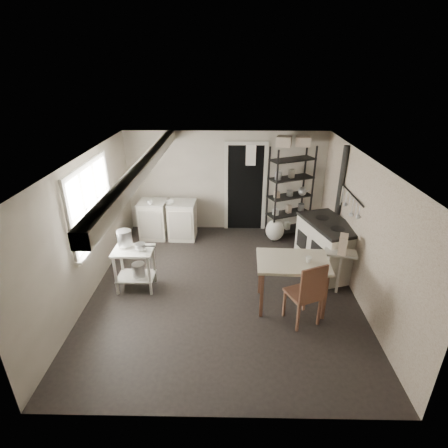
{
  "coord_description": "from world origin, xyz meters",
  "views": [
    {
      "loc": [
        0.1,
        -5.15,
        3.6
      ],
      "look_at": [
        0.0,
        0.3,
        1.1
      ],
      "focal_mm": 28.0,
      "sensor_mm": 36.0,
      "label": 1
    }
  ],
  "objects_px": {
    "base_cabinets": "(168,219)",
    "stockpot": "(125,238)",
    "shelf_rack": "(290,196)",
    "flour_sack": "(275,230)",
    "prep_table": "(135,268)",
    "work_table": "(291,285)",
    "chair": "(303,294)",
    "stove": "(326,249)"
  },
  "relations": [
    {
      "from": "base_cabinets",
      "to": "stockpot",
      "type": "bearing_deg",
      "value": -99.38
    },
    {
      "from": "shelf_rack",
      "to": "flour_sack",
      "type": "height_order",
      "value": "shelf_rack"
    },
    {
      "from": "prep_table",
      "to": "work_table",
      "type": "relative_size",
      "value": 0.69
    },
    {
      "from": "stockpot",
      "to": "chair",
      "type": "xyz_separation_m",
      "value": [
        2.87,
        -0.9,
        -0.45
      ]
    },
    {
      "from": "stockpot",
      "to": "stove",
      "type": "distance_m",
      "value": 3.67
    },
    {
      "from": "base_cabinets",
      "to": "stove",
      "type": "distance_m",
      "value": 3.46
    },
    {
      "from": "prep_table",
      "to": "shelf_rack",
      "type": "bearing_deg",
      "value": 36.4
    },
    {
      "from": "shelf_rack",
      "to": "stove",
      "type": "height_order",
      "value": "shelf_rack"
    },
    {
      "from": "stockpot",
      "to": "flour_sack",
      "type": "distance_m",
      "value": 3.38
    },
    {
      "from": "stove",
      "to": "flour_sack",
      "type": "distance_m",
      "value": 1.47
    },
    {
      "from": "stove",
      "to": "chair",
      "type": "height_order",
      "value": "chair"
    },
    {
      "from": "shelf_rack",
      "to": "work_table",
      "type": "height_order",
      "value": "shelf_rack"
    },
    {
      "from": "flour_sack",
      "to": "stockpot",
      "type": "bearing_deg",
      "value": -147.06
    },
    {
      "from": "flour_sack",
      "to": "chair",
      "type": "bearing_deg",
      "value": -87.98
    },
    {
      "from": "stove",
      "to": "flour_sack",
      "type": "bearing_deg",
      "value": 106.69
    },
    {
      "from": "stockpot",
      "to": "work_table",
      "type": "xyz_separation_m",
      "value": [
        2.75,
        -0.53,
        -0.56
      ]
    },
    {
      "from": "shelf_rack",
      "to": "stove",
      "type": "bearing_deg",
      "value": -95.85
    },
    {
      "from": "prep_table",
      "to": "base_cabinets",
      "type": "relative_size",
      "value": 0.59
    },
    {
      "from": "stove",
      "to": "chair",
      "type": "relative_size",
      "value": 1.18
    },
    {
      "from": "stockpot",
      "to": "base_cabinets",
      "type": "xyz_separation_m",
      "value": [
        0.39,
        1.9,
        -0.48
      ]
    },
    {
      "from": "stockpot",
      "to": "chair",
      "type": "bearing_deg",
      "value": -17.43
    },
    {
      "from": "prep_table",
      "to": "chair",
      "type": "relative_size",
      "value": 0.72
    },
    {
      "from": "shelf_rack",
      "to": "base_cabinets",
      "type": "bearing_deg",
      "value": 159.16
    },
    {
      "from": "chair",
      "to": "prep_table",
      "type": "bearing_deg",
      "value": 139.76
    },
    {
      "from": "base_cabinets",
      "to": "shelf_rack",
      "type": "relative_size",
      "value": 0.64
    },
    {
      "from": "prep_table",
      "to": "shelf_rack",
      "type": "relative_size",
      "value": 0.37
    },
    {
      "from": "base_cabinets",
      "to": "prep_table",
      "type": "bearing_deg",
      "value": -94.73
    },
    {
      "from": "work_table",
      "to": "flour_sack",
      "type": "height_order",
      "value": "work_table"
    },
    {
      "from": "prep_table",
      "to": "base_cabinets",
      "type": "height_order",
      "value": "base_cabinets"
    },
    {
      "from": "stockpot",
      "to": "chair",
      "type": "distance_m",
      "value": 3.04
    },
    {
      "from": "shelf_rack",
      "to": "stockpot",
      "type": "bearing_deg",
      "value": -170.6
    },
    {
      "from": "stove",
      "to": "chair",
      "type": "distance_m",
      "value": 1.65
    },
    {
      "from": "prep_table",
      "to": "stockpot",
      "type": "height_order",
      "value": "stockpot"
    },
    {
      "from": "chair",
      "to": "shelf_rack",
      "type": "bearing_deg",
      "value": 62.01
    },
    {
      "from": "prep_table",
      "to": "flour_sack",
      "type": "bearing_deg",
      "value": 35.77
    },
    {
      "from": "shelf_rack",
      "to": "work_table",
      "type": "distance_m",
      "value": 2.68
    },
    {
      "from": "base_cabinets",
      "to": "flour_sack",
      "type": "xyz_separation_m",
      "value": [
        2.39,
        -0.11,
        -0.22
      ]
    },
    {
      "from": "prep_table",
      "to": "stove",
      "type": "bearing_deg",
      "value": 11.21
    },
    {
      "from": "prep_table",
      "to": "stove",
      "type": "distance_m",
      "value": 3.51
    },
    {
      "from": "base_cabinets",
      "to": "work_table",
      "type": "relative_size",
      "value": 1.18
    },
    {
      "from": "prep_table",
      "to": "stove",
      "type": "relative_size",
      "value": 0.61
    },
    {
      "from": "chair",
      "to": "flour_sack",
      "type": "bearing_deg",
      "value": 68.27
    }
  ]
}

